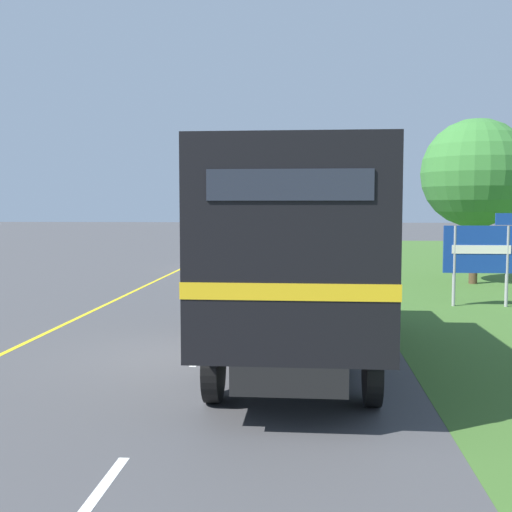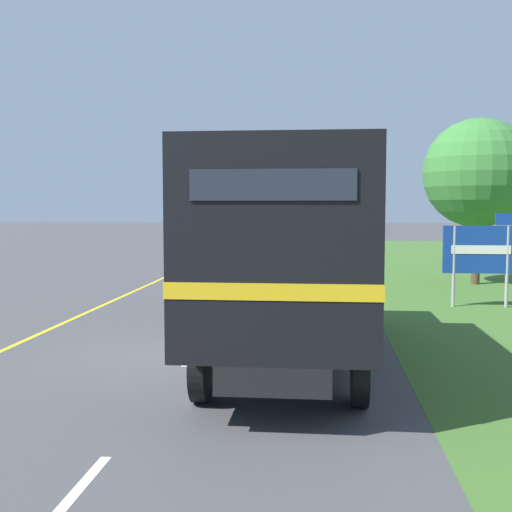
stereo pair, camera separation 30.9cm
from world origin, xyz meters
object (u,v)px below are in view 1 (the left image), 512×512
object	(u,v)px
lead_car_white	(223,248)
highway_sign	(482,251)
horse_trailer_truck	(297,248)
roadside_tree_near	(476,173)

from	to	relation	value
lead_car_white	highway_sign	world-z (taller)	highway_sign
horse_trailer_truck	highway_sign	size ratio (longest dim) A/B	3.26
horse_trailer_truck	roadside_tree_near	distance (m)	13.56
horse_trailer_truck	highway_sign	world-z (taller)	horse_trailer_truck
highway_sign	horse_trailer_truck	bearing A→B (deg)	-126.21
horse_trailer_truck	roadside_tree_near	xyz separation A→B (m)	(5.99, 12.02, 1.89)
roadside_tree_near	highway_sign	bearing A→B (deg)	-101.47
horse_trailer_truck	lead_car_white	world-z (taller)	horse_trailer_truck
lead_car_white	highway_sign	xyz separation A→B (m)	(8.56, -10.19, 0.65)
horse_trailer_truck	lead_car_white	distance (m)	17.31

